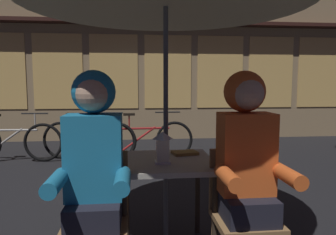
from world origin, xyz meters
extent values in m
cube|color=#B2AD9E|center=(0.00, 0.00, 0.72)|extent=(0.72, 0.72, 0.04)
cylinder|color=#2D2319|center=(-0.31, -0.31, 0.35)|extent=(0.04, 0.04, 0.70)
cylinder|color=#2D2319|center=(0.31, -0.31, 0.35)|extent=(0.04, 0.04, 0.70)
cylinder|color=#2D2319|center=(-0.31, 0.31, 0.35)|extent=(0.04, 0.04, 0.70)
cylinder|color=#2D2319|center=(0.31, 0.31, 0.35)|extent=(0.04, 0.04, 0.70)
cylinder|color=#4C4C51|center=(0.00, 0.00, 1.12)|extent=(0.04, 0.04, 2.25)
cube|color=white|center=(-0.03, -0.09, 0.75)|extent=(0.11, 0.11, 0.02)
cube|color=white|center=(-0.03, -0.09, 0.84)|extent=(0.09, 0.09, 0.16)
pyramid|color=white|center=(-0.03, -0.09, 0.94)|extent=(0.11, 0.11, 0.06)
cube|color=olive|center=(-0.48, -0.44, 0.43)|extent=(0.40, 0.40, 0.04)
cube|color=olive|center=(-0.48, -0.26, 0.66)|extent=(0.40, 0.03, 0.42)
cube|color=olive|center=(0.48, -0.44, 0.43)|extent=(0.40, 0.40, 0.04)
cube|color=olive|center=(0.48, -0.26, 0.66)|extent=(0.40, 0.03, 0.42)
cube|color=black|center=(-0.48, -0.44, 0.53)|extent=(0.32, 0.36, 0.16)
cube|color=teal|center=(-0.48, -0.40, 0.87)|extent=(0.34, 0.22, 0.52)
cylinder|color=teal|center=(-0.30, -0.62, 0.78)|extent=(0.09, 0.30, 0.09)
cylinder|color=teal|center=(-0.66, -0.62, 0.78)|extent=(0.09, 0.30, 0.09)
sphere|color=tan|center=(-0.48, -0.40, 1.25)|extent=(0.21, 0.21, 0.21)
sphere|color=teal|center=(-0.48, -0.35, 1.26)|extent=(0.27, 0.27, 0.27)
cube|color=black|center=(0.48, -0.44, 0.53)|extent=(0.32, 0.36, 0.16)
cube|color=#E05B23|center=(0.48, -0.40, 0.87)|extent=(0.34, 0.22, 0.52)
cylinder|color=#E05B23|center=(0.66, -0.62, 0.78)|extent=(0.09, 0.30, 0.09)
cylinder|color=#E05B23|center=(0.30, -0.62, 0.78)|extent=(0.09, 0.30, 0.09)
sphere|color=tan|center=(0.48, -0.40, 1.25)|extent=(0.21, 0.21, 0.21)
sphere|color=#E05B23|center=(0.48, -0.35, 1.26)|extent=(0.27, 0.27, 0.27)
cube|color=#937A56|center=(0.54, 5.40, 3.10)|extent=(10.00, 0.60, 6.20)
cube|color=#E0B260|center=(-3.24, 5.09, 1.60)|extent=(1.10, 0.02, 1.70)
cube|color=#E0B260|center=(-1.98, 5.09, 1.60)|extent=(1.10, 0.02, 1.70)
cube|color=#E0B260|center=(-0.72, 5.09, 1.60)|extent=(1.10, 0.02, 1.70)
cube|color=#E0B260|center=(0.54, 5.09, 1.60)|extent=(1.10, 0.02, 1.70)
cube|color=#E0B260|center=(1.79, 5.09, 1.60)|extent=(1.10, 0.02, 1.70)
cube|color=#E0B260|center=(3.05, 5.09, 1.60)|extent=(1.10, 0.02, 1.70)
cube|color=#E0B260|center=(4.31, 5.09, 1.60)|extent=(1.10, 0.02, 1.70)
cube|color=#331914|center=(0.54, 4.95, 2.70)|extent=(9.00, 0.36, 0.08)
torus|color=black|center=(-1.80, 3.11, 0.33)|extent=(0.66, 0.09, 0.66)
cylinder|color=#ADA89E|center=(-2.30, 3.14, 0.54)|extent=(0.84, 0.09, 0.04)
cylinder|color=#ADA89E|center=(-2.43, 3.15, 0.36)|extent=(0.61, 0.07, 0.44)
cylinder|color=#ADA89E|center=(-1.92, 3.11, 0.68)|extent=(0.02, 0.02, 0.28)
cylinder|color=black|center=(-1.92, 3.11, 0.82)|extent=(0.44, 0.05, 0.02)
torus|color=black|center=(-0.54, 3.11, 0.33)|extent=(0.66, 0.17, 0.66)
torus|color=black|center=(-1.55, 3.29, 0.33)|extent=(0.66, 0.17, 0.66)
cylinder|color=black|center=(-1.04, 3.20, 0.54)|extent=(0.83, 0.19, 0.04)
cylinder|color=black|center=(-1.17, 3.22, 0.36)|extent=(0.60, 0.15, 0.44)
cylinder|color=black|center=(-1.33, 3.25, 0.66)|extent=(0.02, 0.02, 0.24)
cube|color=black|center=(-1.33, 3.25, 0.79)|extent=(0.21, 0.12, 0.04)
cylinder|color=black|center=(-0.66, 3.13, 0.68)|extent=(0.02, 0.02, 0.28)
cylinder|color=black|center=(-0.66, 3.13, 0.82)|extent=(0.44, 0.10, 0.02)
torus|color=black|center=(0.45, 3.14, 0.33)|extent=(0.66, 0.08, 0.66)
torus|color=black|center=(-0.57, 3.10, 0.33)|extent=(0.66, 0.08, 0.66)
cylinder|color=maroon|center=(-0.06, 3.12, 0.54)|extent=(0.84, 0.07, 0.04)
cylinder|color=maroon|center=(-0.18, 3.11, 0.36)|extent=(0.61, 0.06, 0.44)
cylinder|color=maroon|center=(-0.34, 3.10, 0.66)|extent=(0.02, 0.02, 0.24)
cube|color=black|center=(-0.34, 3.10, 0.79)|extent=(0.20, 0.09, 0.04)
cylinder|color=maroon|center=(0.33, 3.13, 0.68)|extent=(0.02, 0.02, 0.28)
cylinder|color=black|center=(0.33, 3.13, 0.82)|extent=(0.44, 0.04, 0.02)
cube|color=olive|center=(0.17, 0.18, 0.75)|extent=(0.22, 0.17, 0.02)
camera|label=1|loc=(-0.22, -2.33, 1.31)|focal=33.58mm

